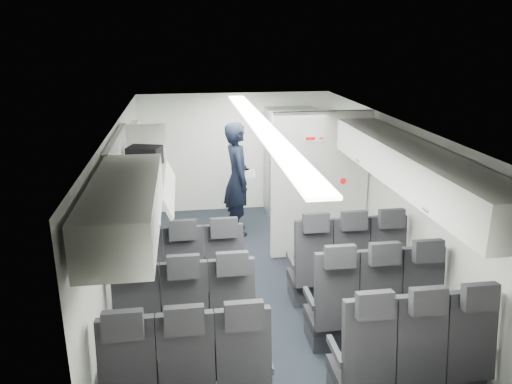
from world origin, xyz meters
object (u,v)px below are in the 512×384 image
object	(u,v)px
seat_row_front	(267,275)
seat_row_rear	(302,372)
boarding_door	(138,186)
carry_on_bag	(145,156)
flight_attendant	(238,179)
seat_row_mid	(282,316)
galley_unit	(289,161)

from	to	relation	value
seat_row_front	seat_row_rear	distance (m)	1.80
seat_row_front	boarding_door	size ratio (longest dim) A/B	1.79
seat_row_front	carry_on_bag	bearing A→B (deg)	158.75
seat_row_front	seat_row_rear	bearing A→B (deg)	-90.00
carry_on_bag	boarding_door	bearing A→B (deg)	116.58
boarding_door	flight_attendant	xyz separation A→B (m)	(1.55, 0.28, -0.04)
seat_row_mid	galley_unit	xyz separation A→B (m)	(0.95, 4.15, 0.55)
boarding_door	seat_row_rear	bearing A→B (deg)	-67.13
seat_row_rear	carry_on_bag	world-z (taller)	carry_on_bag
seat_row_front	seat_row_rear	world-z (taller)	same
galley_unit	flight_attendant	world-z (taller)	galley_unit
seat_row_mid	seat_row_rear	distance (m)	0.90
galley_unit	carry_on_bag	world-z (taller)	same
boarding_door	flight_attendant	bearing A→B (deg)	10.13
seat_row_rear	boarding_door	xyz separation A→B (m)	(-1.64, 3.89, 0.55)
galley_unit	flight_attendant	xyz separation A→B (m)	(-1.04, -0.89, -0.03)
seat_row_front	carry_on_bag	size ratio (longest dim) A/B	8.89
seat_row_front	seat_row_mid	bearing A→B (deg)	-90.00
seat_row_mid	seat_row_front	bearing A→B (deg)	90.00
seat_row_front	boarding_door	bearing A→B (deg)	128.16
flight_attendant	carry_on_bag	xyz separation A→B (m)	(-1.29, -1.83, 0.87)
seat_row_mid	boarding_door	world-z (taller)	boarding_door
carry_on_bag	seat_row_rear	bearing A→B (deg)	-42.49
seat_row_rear	carry_on_bag	distance (m)	3.04
seat_row_front	seat_row_mid	size ratio (longest dim) A/B	1.00
seat_row_mid	boarding_door	bearing A→B (deg)	118.77
boarding_door	flight_attendant	world-z (taller)	boarding_door
seat_row_front	galley_unit	size ratio (longest dim) A/B	1.75
seat_row_front	seat_row_mid	distance (m)	0.90
boarding_door	carry_on_bag	xyz separation A→B (m)	(0.26, -1.55, 0.83)
seat_row_front	boarding_door	world-z (taller)	boarding_door
seat_row_front	carry_on_bag	world-z (taller)	carry_on_bag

